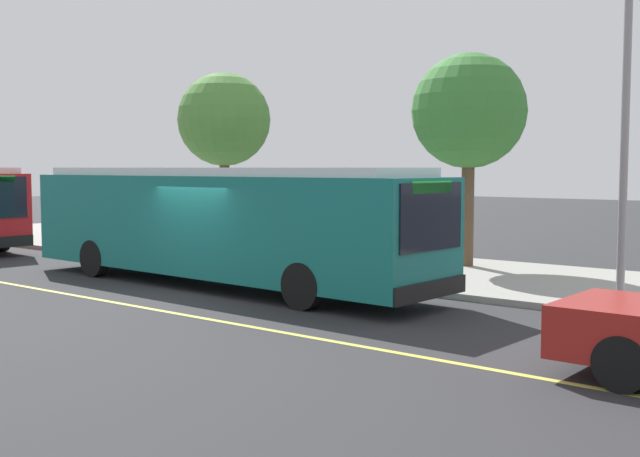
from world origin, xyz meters
TOP-DOWN VIEW (x-y plane):
  - ground_plane at (0.00, 0.00)m, footprint 120.00×120.00m
  - sidewalk_curb at (0.00, 6.00)m, footprint 44.00×6.40m
  - lane_stripe_center at (0.00, -2.20)m, footprint 36.00×0.14m
  - transit_bus_main at (-0.40, 1.01)m, footprint 12.62×2.95m
  - bus_shelter at (-3.31, 5.94)m, footprint 2.90×1.60m
  - waiting_bench at (-3.32, 5.95)m, footprint 1.60×0.48m
  - route_sign_post at (-0.50, 3.68)m, footprint 0.44×0.08m
  - pedestrian_commuter at (-0.80, 3.79)m, footprint 0.24×0.40m
  - street_tree_near_shelter at (-6.72, 7.28)m, footprint 3.33×3.33m
  - street_tree_upstreet at (3.05, 7.40)m, footprint 3.24×3.24m
  - utility_pole at (8.73, 3.23)m, footprint 0.16×0.16m

SIDE VIEW (x-z plane):
  - ground_plane at x=0.00m, z-range 0.00..0.00m
  - lane_stripe_center at x=0.00m, z-range 0.00..0.01m
  - sidewalk_curb at x=0.00m, z-range 0.00..0.15m
  - waiting_bench at x=-3.32m, z-range 0.16..1.11m
  - pedestrian_commuter at x=-0.80m, z-range 0.27..1.96m
  - transit_bus_main at x=-0.40m, z-range 0.14..3.09m
  - bus_shelter at x=-3.31m, z-range 0.68..3.16m
  - route_sign_post at x=-0.50m, z-range 0.56..3.36m
  - utility_pole at x=8.73m, z-range 0.15..6.55m
  - street_tree_upstreet at x=3.05m, z-range 1.50..7.52m
  - street_tree_near_shelter at x=-6.72m, z-range 1.55..7.74m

